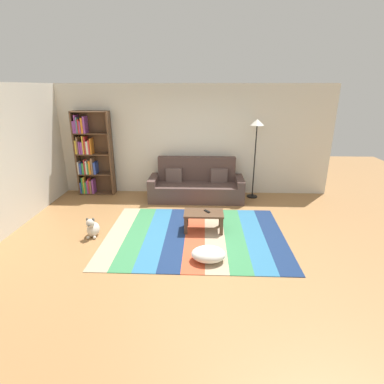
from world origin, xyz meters
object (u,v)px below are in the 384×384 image
(pouf, at_px, (208,254))
(dog, at_px, (93,228))
(coffee_table, at_px, (204,216))
(standing_lamp, at_px, (257,133))
(couch, at_px, (196,185))
(bookshelf, at_px, (90,155))
(tv_remote, at_px, (207,211))

(pouf, xyz_separation_m, dog, (-2.12, 0.76, 0.04))
(coffee_table, height_order, standing_lamp, standing_lamp)
(couch, xyz_separation_m, pouf, (0.26, -2.83, -0.21))
(dog, bearing_deg, standing_lamp, 34.48)
(standing_lamp, bearing_deg, couch, -173.30)
(dog, height_order, standing_lamp, standing_lamp)
(couch, bearing_deg, coffee_table, -83.97)
(coffee_table, relative_size, standing_lamp, 0.39)
(bookshelf, bearing_deg, dog, -70.91)
(bookshelf, height_order, coffee_table, bookshelf)
(bookshelf, distance_m, pouf, 4.36)
(bookshelf, distance_m, tv_remote, 3.59)
(bookshelf, relative_size, standing_lamp, 1.09)
(coffee_table, bearing_deg, bookshelf, 144.57)
(bookshelf, distance_m, standing_lamp, 4.12)
(coffee_table, xyz_separation_m, tv_remote, (0.06, 0.03, 0.08))
(couch, xyz_separation_m, standing_lamp, (1.40, 0.16, 1.26))
(dog, height_order, tv_remote, dog)
(coffee_table, relative_size, pouf, 1.38)
(tv_remote, bearing_deg, coffee_table, 169.68)
(coffee_table, height_order, pouf, coffee_table)
(couch, xyz_separation_m, tv_remote, (0.25, -1.72, 0.05))
(bookshelf, height_order, standing_lamp, bookshelf)
(coffee_table, bearing_deg, standing_lamp, 57.49)
(dog, distance_m, standing_lamp, 4.20)
(couch, distance_m, coffee_table, 1.76)
(couch, height_order, coffee_table, couch)
(couch, height_order, dog, couch)
(bookshelf, height_order, dog, bookshelf)
(standing_lamp, bearing_deg, dog, -145.52)
(bookshelf, relative_size, coffee_table, 2.79)
(coffee_table, distance_m, tv_remote, 0.11)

